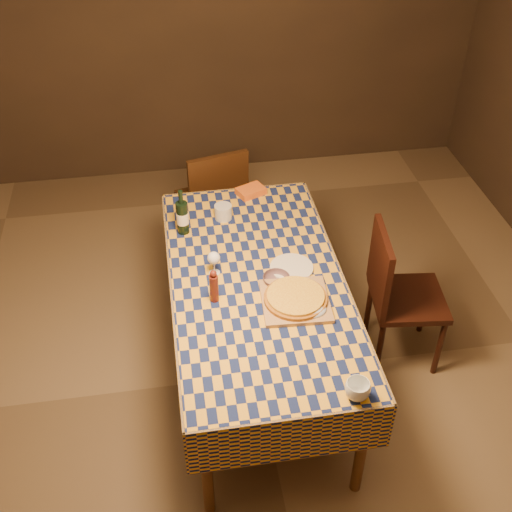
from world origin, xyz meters
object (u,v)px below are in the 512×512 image
(pizza, at_px, (296,297))
(chair_far, at_px, (214,199))
(white_plate, at_px, (292,268))
(dining_table, at_px, (257,291))
(wine_bottle, at_px, (182,217))
(chair_right, at_px, (396,290))
(cutting_board, at_px, (295,301))
(bowl, at_px, (276,280))

(pizza, xyz_separation_m, chair_far, (-0.28, 1.39, -0.28))
(pizza, height_order, white_plate, pizza)
(dining_table, bearing_deg, wine_bottle, 125.62)
(chair_far, relative_size, chair_right, 1.00)
(cutting_board, distance_m, white_plate, 0.27)
(cutting_board, distance_m, bowl, 0.18)
(cutting_board, bearing_deg, white_plate, 82.33)
(pizza, bearing_deg, cutting_board, 0.00)
(chair_right, bearing_deg, chair_far, 130.06)
(dining_table, height_order, bowl, bowl)
(chair_right, bearing_deg, cutting_board, -158.51)
(dining_table, height_order, wine_bottle, wine_bottle)
(cutting_board, bearing_deg, bowl, 112.59)
(pizza, xyz_separation_m, wine_bottle, (-0.53, 0.71, 0.07))
(pizza, relative_size, bowl, 2.44)
(chair_far, xyz_separation_m, chair_right, (0.95, -1.13, 0.00))
(dining_table, bearing_deg, bowl, -20.67)
(pizza, bearing_deg, chair_right, 21.49)
(white_plate, distance_m, chair_right, 0.68)
(chair_far, bearing_deg, cutting_board, -78.68)
(wine_bottle, bearing_deg, chair_far, 70.20)
(dining_table, relative_size, chair_right, 1.98)
(pizza, bearing_deg, wine_bottle, 126.68)
(dining_table, xyz_separation_m, wine_bottle, (-0.36, 0.50, 0.18))
(white_plate, distance_m, chair_far, 1.19)
(bowl, distance_m, chair_right, 0.79)
(bowl, bearing_deg, wine_bottle, 130.24)
(bowl, xyz_separation_m, chair_right, (0.74, 0.10, -0.27))
(bowl, relative_size, chair_far, 0.16)
(pizza, relative_size, chair_right, 0.38)
(dining_table, height_order, white_plate, white_plate)
(pizza, distance_m, wine_bottle, 0.88)
(wine_bottle, bearing_deg, white_plate, -37.78)
(pizza, xyz_separation_m, chair_right, (0.67, 0.26, -0.28))
(dining_table, height_order, chair_far, chair_far)
(cutting_board, bearing_deg, pizza, 0.00)
(bowl, distance_m, wine_bottle, 0.71)
(cutting_board, relative_size, white_plate, 1.45)
(cutting_board, bearing_deg, dining_table, 129.18)
(chair_right, bearing_deg, white_plate, 179.42)
(dining_table, bearing_deg, chair_right, 4.18)
(wine_bottle, height_order, chair_right, wine_bottle)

